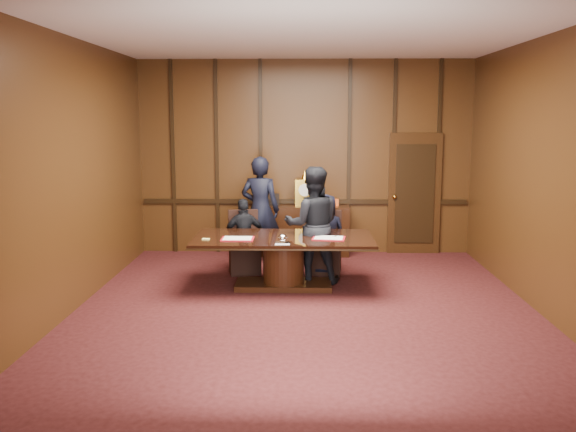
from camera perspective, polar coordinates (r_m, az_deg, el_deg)
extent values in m
plane|color=black|center=(7.99, 1.64, -8.88)|extent=(7.00, 7.00, 0.00)
plane|color=silver|center=(7.65, 1.76, 16.87)|extent=(7.00, 7.00, 0.00)
cube|color=black|center=(11.11, 1.58, 5.48)|extent=(6.00, 0.04, 3.50)
cube|color=black|center=(4.15, 2.01, -1.02)|extent=(6.00, 0.04, 3.50)
cube|color=black|center=(8.17, -19.88, 3.54)|extent=(0.04, 7.00, 3.50)
cube|color=black|center=(8.21, 23.16, 3.37)|extent=(0.04, 7.00, 3.50)
cube|color=black|center=(11.16, 1.56, 1.37)|extent=(5.90, 0.05, 0.08)
cube|color=black|center=(11.32, 11.75, 2.06)|extent=(0.95, 0.06, 2.20)
sphere|color=gold|center=(11.20, 9.94, 1.78)|extent=(0.08, 0.08, 0.08)
cube|color=black|center=(11.04, 1.56, -1.35)|extent=(1.60, 0.45, 0.90)
cube|color=black|center=(11.14, -2.06, -3.46)|extent=(0.12, 0.40, 0.06)
cube|color=black|center=(11.15, 5.15, -3.48)|extent=(0.12, 0.40, 0.06)
cube|color=gold|center=(10.93, 1.57, 2.21)|extent=(0.34, 0.18, 0.48)
cylinder|color=white|center=(10.82, 1.57, 2.45)|extent=(0.22, 0.03, 0.22)
cone|color=gold|center=(10.90, 1.58, 3.88)|extent=(0.14, 0.14, 0.16)
cube|color=black|center=(10.98, -1.30, 1.55)|extent=(0.18, 0.04, 0.22)
cube|color=#EF561C|center=(10.99, 4.18, 1.27)|extent=(0.22, 0.12, 0.12)
cube|color=black|center=(9.03, -0.42, -6.45)|extent=(1.40, 0.60, 0.08)
cylinder|color=black|center=(8.94, -0.42, -4.29)|extent=(0.60, 0.60, 0.62)
cube|color=black|center=(8.87, -0.42, -2.28)|extent=(2.62, 1.32, 0.02)
cube|color=black|center=(8.87, -0.42, -2.15)|extent=(2.60, 1.30, 0.06)
cube|color=#AF101C|center=(8.72, -4.74, -2.14)|extent=(0.46, 0.33, 0.01)
cube|color=white|center=(8.72, -4.74, -2.08)|extent=(0.40, 0.28, 0.01)
cube|color=#AF101C|center=(8.75, 3.83, -2.09)|extent=(0.50, 0.39, 0.01)
cube|color=white|center=(8.75, 3.83, -2.03)|extent=(0.43, 0.33, 0.01)
cube|color=white|center=(8.42, -0.51, -2.52)|extent=(0.20, 0.14, 0.01)
ellipsoid|color=white|center=(8.41, -0.52, -2.13)|extent=(0.13, 0.13, 0.10)
cube|color=#FFF17C|center=(8.74, -7.70, -2.15)|extent=(0.11, 0.08, 0.01)
cube|color=black|center=(9.84, -4.06, -4.00)|extent=(0.56, 0.56, 0.46)
cube|color=black|center=(9.95, -4.21, -0.97)|extent=(0.48, 0.15, 0.55)
cylinder|color=black|center=(9.70, -5.35, -4.92)|extent=(0.04, 0.04, 0.23)
cylinder|color=black|center=(10.05, -2.81, -4.38)|extent=(0.04, 0.04, 0.23)
cube|color=black|center=(9.81, 3.54, -4.04)|extent=(0.53, 0.53, 0.46)
cube|color=black|center=(9.91, 3.65, -1.00)|extent=(0.48, 0.11, 0.55)
cylinder|color=black|center=(9.64, 2.38, -4.98)|extent=(0.04, 0.04, 0.23)
cylinder|color=black|center=(10.04, 4.63, -4.41)|extent=(0.04, 0.04, 0.23)
imported|color=black|center=(9.72, -4.12, -1.92)|extent=(0.76, 0.46, 1.21)
imported|color=black|center=(9.67, 3.57, -1.73)|extent=(0.70, 0.54, 1.29)
imported|color=black|center=(10.42, -2.61, 0.60)|extent=(0.74, 0.56, 1.83)
imported|color=black|center=(9.14, 2.31, -0.86)|extent=(0.88, 0.70, 1.76)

